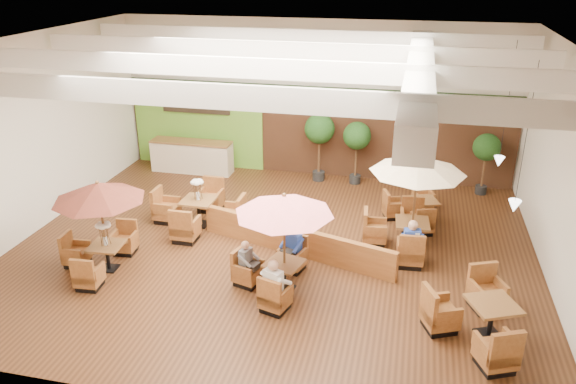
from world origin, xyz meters
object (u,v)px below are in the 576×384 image
(topiary_0, at_px, (319,131))
(diner_3, at_px, (412,239))
(table_4, at_px, (476,319))
(diner_1, at_px, (293,244))
(topiary_1, at_px, (357,138))
(diner_4, at_px, (412,239))
(topiary_2, at_px, (487,150))
(table_2, at_px, (414,181))
(service_counter, at_px, (192,157))
(booth_divider, at_px, (295,241))
(diner_0, at_px, (275,280))
(table_3, at_px, (199,211))
(table_1, at_px, (282,221))
(table_0, at_px, (99,207))
(diner_2, at_px, (247,258))
(table_5, at_px, (414,210))

(topiary_0, bearing_deg, diner_3, -58.13)
(table_4, height_order, diner_1, diner_1)
(topiary_1, relative_size, diner_4, 2.76)
(topiary_2, distance_m, diner_3, 5.88)
(diner_4, bearing_deg, table_2, 95.44)
(service_counter, height_order, diner_3, diner_3)
(table_4, bearing_deg, diner_4, 94.48)
(booth_divider, relative_size, topiary_0, 2.36)
(topiary_1, xyz_separation_m, diner_0, (-0.85, -8.12, -0.87))
(service_counter, xyz_separation_m, table_2, (8.00, -4.21, 1.37))
(table_3, xyz_separation_m, diner_3, (6.18, -1.02, 0.33))
(service_counter, relative_size, table_1, 1.17)
(table_0, bearing_deg, diner_2, -2.84)
(table_4, xyz_separation_m, diner_0, (-4.33, -0.10, 0.40))
(table_2, xyz_separation_m, topiary_1, (-1.98, 4.41, -0.30))
(table_2, distance_m, diner_2, 4.84)
(diner_3, distance_m, diner_4, 0.02)
(table_2, height_order, diner_3, table_2)
(topiary_1, relative_size, diner_1, 2.86)
(table_2, distance_m, table_5, 2.44)
(topiary_2, bearing_deg, topiary_1, -180.00)
(table_0, height_order, topiary_0, table_0)
(diner_1, bearing_deg, diner_4, -137.08)
(diner_1, relative_size, diner_2, 1.10)
(table_0, relative_size, topiary_0, 1.01)
(table_2, xyz_separation_m, table_5, (0.10, 1.81, -1.63))
(service_counter, bearing_deg, topiary_1, 1.90)
(diner_1, bearing_deg, table_4, -175.86)
(table_1, relative_size, table_4, 0.87)
(table_4, bearing_deg, booth_divider, 126.19)
(diner_2, bearing_deg, topiary_0, -167.75)
(table_5, distance_m, diner_0, 6.28)
(table_1, relative_size, topiary_2, 1.23)
(table_5, distance_m, diner_1, 4.74)
(table_1, distance_m, diner_0, 1.38)
(diner_1, xyz_separation_m, diner_2, (-0.92, -0.92, -0.03))
(topiary_2, xyz_separation_m, diner_4, (-2.20, -5.40, -0.80))
(diner_1, distance_m, diner_4, 3.04)
(table_4, distance_m, diner_1, 4.68)
(topiary_1, bearing_deg, booth_divider, -100.19)
(topiary_0, bearing_deg, table_0, -119.82)
(service_counter, height_order, table_2, table_2)
(diner_0, distance_m, diner_4, 3.98)
(table_4, height_order, topiary_1, topiary_1)
(diner_0, height_order, diner_2, diner_0)
(diner_2, xyz_separation_m, diner_4, (3.82, 1.81, 0.04))
(booth_divider, height_order, topiary_2, topiary_2)
(diner_2, xyz_separation_m, diner_3, (3.82, 1.81, 0.05))
(diner_1, bearing_deg, diner_0, 115.87)
(table_2, distance_m, diner_3, 1.54)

